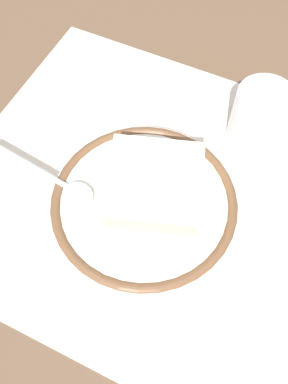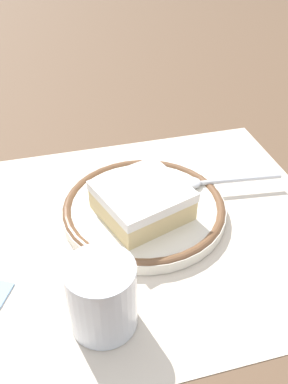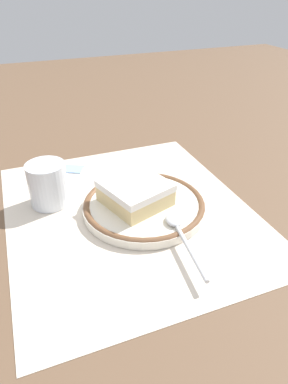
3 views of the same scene
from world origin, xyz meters
name	(u,v)px [view 3 (image 3 of 3)]	position (x,y,z in m)	size (l,w,h in m)	color
ground_plane	(129,211)	(0.00, 0.00, 0.00)	(2.40, 2.40, 0.00)	brown
placemat	(129,211)	(0.00, 0.00, 0.00)	(0.43, 0.38, 0.00)	beige
plate	(144,205)	(0.01, 0.02, 0.01)	(0.20, 0.20, 0.02)	silver
cake_slice	(135,192)	(0.00, 0.01, 0.03)	(0.12, 0.11, 0.04)	beige
spoon	(179,230)	(0.09, 0.04, 0.02)	(0.14, 0.03, 0.01)	silver
cup	(48,186)	(-0.07, -0.11, 0.03)	(0.06, 0.06, 0.07)	silver
sugar_packet	(69,168)	(-0.17, -0.06, 0.00)	(0.05, 0.03, 0.01)	#8CB2E0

